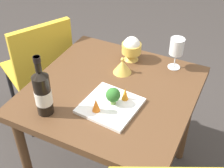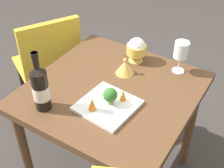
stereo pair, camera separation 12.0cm
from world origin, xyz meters
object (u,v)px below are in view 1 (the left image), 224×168
at_px(rice_bowl, 132,48).
at_px(wine_bottle, 43,92).
at_px(broccoli_floret, 113,95).
at_px(carrot_garnish_right, 125,94).
at_px(wine_glass, 177,47).
at_px(carrot_garnish_left, 96,105).
at_px(rice_bowl_lid, 122,66).
at_px(chair_near_window, 41,65).
at_px(serving_plate, 110,106).

bearing_deg(rice_bowl, wine_bottle, 162.81).
distance_m(broccoli_floret, carrot_garnish_right, 0.07).
bearing_deg(carrot_garnish_right, wine_glass, -18.31).
xyz_separation_m(wine_bottle, rice_bowl, (0.58, -0.18, -0.04)).
height_order(carrot_garnish_left, carrot_garnish_right, carrot_garnish_left).
relative_size(wine_glass, carrot_garnish_right, 2.78).
height_order(wine_bottle, carrot_garnish_right, wine_bottle).
relative_size(rice_bowl, rice_bowl_lid, 1.42).
xyz_separation_m(rice_bowl, rice_bowl_lid, (-0.14, -0.01, -0.04)).
relative_size(chair_near_window, serving_plate, 3.13).
bearing_deg(wine_bottle, carrot_garnish_right, -52.87).
height_order(wine_bottle, rice_bowl_lid, wine_bottle).
xyz_separation_m(wine_bottle, carrot_garnish_left, (0.09, -0.21, -0.07)).
bearing_deg(chair_near_window, broccoli_floret, -86.94).
height_order(wine_bottle, broccoli_floret, wine_bottle).
bearing_deg(rice_bowl, broccoli_floret, -168.54).
relative_size(wine_glass, broccoli_floret, 2.09).
distance_m(broccoli_floret, carrot_garnish_left, 0.09).
bearing_deg(serving_plate, carrot_garnish_right, -34.70).
height_order(rice_bowl, serving_plate, rice_bowl).
bearing_deg(serving_plate, broccoli_floret, -34.20).
height_order(chair_near_window, carrot_garnish_left, chair_near_window).
bearing_deg(chair_near_window, rice_bowl_lid, -68.25).
height_order(rice_bowl, carrot_garnish_right, rice_bowl).
distance_m(rice_bowl_lid, broccoli_floret, 0.28).
distance_m(wine_bottle, rice_bowl_lid, 0.48).
distance_m(wine_bottle, wine_glass, 0.74).
bearing_deg(carrot_garnish_left, rice_bowl, 4.02).
relative_size(wine_glass, rice_bowl, 1.26).
bearing_deg(rice_bowl_lid, wine_bottle, 156.95).
xyz_separation_m(wine_glass, serving_plate, (-0.45, 0.17, -0.12)).
bearing_deg(wine_glass, rice_bowl, 96.83).
bearing_deg(chair_near_window, carrot_garnish_left, -93.53).
height_order(serving_plate, carrot_garnish_right, carrot_garnish_right).
height_order(chair_near_window, rice_bowl, rice_bowl).
xyz_separation_m(rice_bowl_lid, serving_plate, (-0.28, -0.07, -0.03)).
xyz_separation_m(wine_bottle, carrot_garnish_right, (0.22, -0.30, -0.07)).
distance_m(wine_glass, rice_bowl_lid, 0.30).
distance_m(wine_bottle, serving_plate, 0.32).
relative_size(rice_bowl_lid, serving_plate, 0.37).
relative_size(broccoli_floret, carrot_garnish_left, 1.30).
relative_size(rice_bowl, carrot_garnish_right, 2.20).
bearing_deg(broccoli_floret, wine_glass, -20.58).
height_order(wine_glass, carrot_garnish_left, wine_glass).
xyz_separation_m(chair_near_window, wine_bottle, (-0.52, -0.45, 0.31)).
bearing_deg(rice_bowl_lid, wine_glass, -54.67).
xyz_separation_m(wine_bottle, rice_bowl_lid, (0.44, -0.19, -0.08)).
relative_size(wine_bottle, rice_bowl_lid, 3.02).
distance_m(chair_near_window, rice_bowl, 0.69).
bearing_deg(wine_glass, wine_bottle, 145.06).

